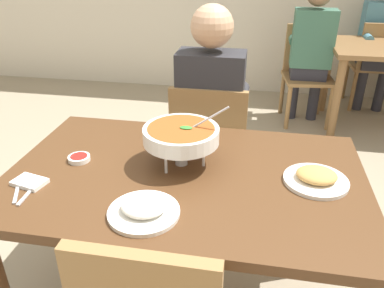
% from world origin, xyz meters
% --- Properties ---
extents(dining_table_main, '(1.39, 0.88, 0.77)m').
position_xyz_m(dining_table_main, '(0.00, 0.00, 0.67)').
color(dining_table_main, '#51331C').
rests_on(dining_table_main, ground_plane).
extents(chair_diner_main, '(0.44, 0.44, 0.90)m').
position_xyz_m(chair_diner_main, '(-0.00, 0.73, 0.51)').
color(chair_diner_main, olive).
rests_on(chair_diner_main, ground_plane).
extents(diner_main, '(0.40, 0.45, 1.31)m').
position_xyz_m(diner_main, '(0.00, 0.76, 0.75)').
color(diner_main, '#2D2D38').
rests_on(diner_main, ground_plane).
extents(curry_bowl, '(0.33, 0.30, 0.26)m').
position_xyz_m(curry_bowl, '(-0.03, 0.07, 0.90)').
color(curry_bowl, silver).
rests_on(curry_bowl, dining_table_main).
extents(rice_plate, '(0.24, 0.24, 0.06)m').
position_xyz_m(rice_plate, '(-0.08, -0.28, 0.79)').
color(rice_plate, white).
rests_on(rice_plate, dining_table_main).
extents(appetizer_plate, '(0.24, 0.24, 0.06)m').
position_xyz_m(appetizer_plate, '(0.49, 0.02, 0.79)').
color(appetizer_plate, white).
rests_on(appetizer_plate, dining_table_main).
extents(sauce_dish, '(0.09, 0.09, 0.02)m').
position_xyz_m(sauce_dish, '(-0.45, 0.02, 0.78)').
color(sauce_dish, white).
rests_on(sauce_dish, dining_table_main).
extents(napkin_folded, '(0.14, 0.11, 0.02)m').
position_xyz_m(napkin_folded, '(-0.55, -0.18, 0.78)').
color(napkin_folded, white).
rests_on(napkin_folded, dining_table_main).
extents(fork_utensil, '(0.08, 0.16, 0.01)m').
position_xyz_m(fork_utensil, '(-0.57, -0.23, 0.78)').
color(fork_utensil, silver).
rests_on(fork_utensil, dining_table_main).
extents(spoon_utensil, '(0.02, 0.17, 0.01)m').
position_xyz_m(spoon_utensil, '(-0.52, -0.23, 0.78)').
color(spoon_utensil, silver).
rests_on(spoon_utensil, dining_table_main).
extents(chair_bg_left, '(0.49, 0.49, 0.90)m').
position_xyz_m(chair_bg_left, '(0.70, 2.49, 0.51)').
color(chair_bg_left, olive).
rests_on(chair_bg_left, ground_plane).
extents(chair_bg_right, '(0.45, 0.45, 0.90)m').
position_xyz_m(chair_bg_right, '(1.40, 2.86, 0.51)').
color(chair_bg_right, olive).
rests_on(chair_bg_right, ground_plane).
extents(patron_bg_left, '(0.40, 0.45, 1.31)m').
position_xyz_m(patron_bg_left, '(0.70, 2.38, 0.75)').
color(patron_bg_left, '#2D2D38').
rests_on(patron_bg_left, ground_plane).
extents(patron_bg_right, '(0.40, 0.45, 1.31)m').
position_xyz_m(patron_bg_right, '(1.40, 2.90, 0.75)').
color(patron_bg_right, '#2D2D38').
rests_on(patron_bg_right, ground_plane).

